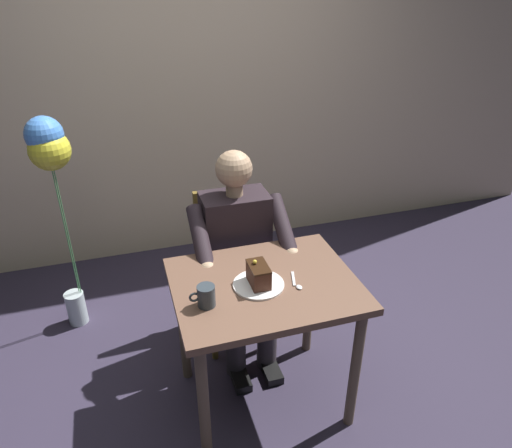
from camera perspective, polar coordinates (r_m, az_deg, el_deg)
ground_plane at (r=2.64m, az=0.92°, el=-20.44°), size 14.00×14.00×0.00m
cafe_rear_panel at (r=3.47m, az=-8.44°, el=20.11°), size 6.40×0.12×3.00m
dining_table at (r=2.20m, az=1.05°, el=-9.55°), size 0.84×0.67×0.75m
chair at (r=2.76m, az=-2.96°, el=-4.26°), size 0.42×0.42×0.90m
seated_person at (r=2.55m, az=-2.03°, el=-3.90°), size 0.53×0.58×1.20m
dessert_plate at (r=2.11m, az=0.31°, el=-7.43°), size 0.23×0.23×0.01m
cake_slice at (r=2.07m, az=0.31°, el=-6.21°), size 0.08×0.14×0.12m
coffee_cup at (r=1.98m, az=-6.18°, el=-8.74°), size 0.11×0.08×0.10m
dessert_spoon at (r=2.12m, az=4.99°, el=-7.25°), size 0.04×0.14×0.01m
balloon_display at (r=2.78m, az=-23.73°, el=5.92°), size 0.22×0.22×1.34m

